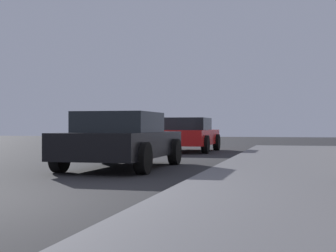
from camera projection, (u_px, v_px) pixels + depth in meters
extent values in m
plane|color=#232326|center=(0.00, 202.00, 6.33)|extent=(80.00, 80.00, 0.00)
cube|color=#5B5B60|center=(335.00, 209.00, 5.35)|extent=(4.00, 32.00, 0.15)
cube|color=black|center=(122.00, 144.00, 11.48)|extent=(1.80, 4.19, 0.55)
cube|color=black|center=(119.00, 122.00, 11.27)|extent=(1.58, 1.88, 0.45)
cylinder|color=black|center=(107.00, 151.00, 12.99)|extent=(0.22, 0.64, 0.64)
cylinder|color=black|center=(175.00, 152.00, 12.55)|extent=(0.22, 0.64, 0.64)
cylinder|color=black|center=(60.00, 157.00, 10.40)|extent=(0.22, 0.64, 0.64)
cylinder|color=black|center=(143.00, 158.00, 9.96)|extent=(0.22, 0.64, 0.64)
cube|color=red|center=(189.00, 137.00, 19.04)|extent=(1.73, 4.03, 0.55)
cube|color=black|center=(188.00, 124.00, 18.85)|extent=(1.52, 1.81, 0.45)
cylinder|color=black|center=(174.00, 142.00, 20.50)|extent=(0.22, 0.64, 0.64)
cylinder|color=black|center=(217.00, 142.00, 20.08)|extent=(0.22, 0.64, 0.64)
cylinder|color=black|center=(158.00, 144.00, 18.00)|extent=(0.22, 0.64, 0.64)
cylinder|color=black|center=(205.00, 144.00, 17.58)|extent=(0.22, 0.64, 0.64)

